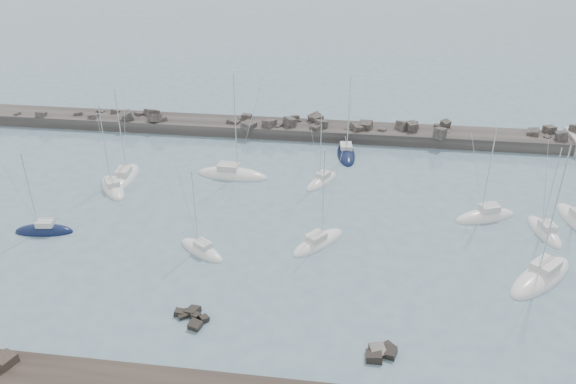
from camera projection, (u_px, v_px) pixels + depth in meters
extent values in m
plane|color=slate|center=(253.00, 264.00, 60.93)|extent=(400.00, 400.00, 0.00)
cube|color=#2B221E|center=(5.00, 360.00, 47.29)|extent=(1.93, 1.97, 0.84)
cube|color=black|center=(184.00, 316.00, 53.41)|extent=(1.46, 1.51, 1.07)
cube|color=black|center=(195.00, 325.00, 51.82)|extent=(1.39, 1.36, 0.89)
cube|color=black|center=(193.00, 311.00, 53.68)|extent=(1.56, 1.70, 0.90)
cube|color=black|center=(179.00, 314.00, 53.56)|extent=(0.95, 0.83, 0.95)
cube|color=black|center=(196.00, 316.00, 52.96)|extent=(0.98, 0.94, 0.68)
cube|color=black|center=(204.00, 318.00, 52.70)|extent=(1.16, 1.16, 0.54)
cube|color=black|center=(375.00, 349.00, 49.49)|extent=(0.63, 0.65, 0.52)
cube|color=black|center=(389.00, 353.00, 48.79)|extent=(1.60, 1.57, 0.87)
cube|color=black|center=(388.00, 349.00, 49.54)|extent=(1.51, 1.53, 0.90)
cube|color=black|center=(374.00, 358.00, 48.47)|extent=(1.50, 1.60, 1.31)
cube|color=black|center=(378.00, 352.00, 49.01)|extent=(1.72, 1.91, 0.98)
cube|color=#312D2B|center=(252.00, 131.00, 95.03)|extent=(115.00, 6.00, 3.20)
cube|color=#312D2B|center=(549.00, 130.00, 89.98)|extent=(2.06, 2.09, 1.33)
cube|color=#312D2B|center=(236.00, 120.00, 95.34)|extent=(1.85, 1.80, 1.20)
cube|color=#312D2B|center=(154.00, 118.00, 94.41)|extent=(2.51, 2.77, 2.23)
cube|color=#312D2B|center=(161.00, 121.00, 95.06)|extent=(2.56, 2.42, 1.72)
cube|color=#312D2B|center=(403.00, 127.00, 91.35)|extent=(2.72, 2.84, 2.20)
cube|color=#312D2B|center=(317.00, 120.00, 93.70)|extent=(2.43, 2.27, 1.61)
cube|color=#312D2B|center=(318.00, 129.00, 91.10)|extent=(2.02, 1.80, 1.66)
cube|color=#312D2B|center=(41.00, 115.00, 96.80)|extent=(1.80, 2.06, 1.45)
cube|color=#312D2B|center=(295.00, 119.00, 94.84)|extent=(1.55, 1.61, 1.24)
cube|color=#312D2B|center=(94.00, 117.00, 96.13)|extent=(1.70, 1.81, 1.41)
cube|color=#312D2B|center=(290.00, 123.00, 92.46)|extent=(2.63, 2.65, 1.94)
cube|color=#312D2B|center=(411.00, 127.00, 91.93)|extent=(2.93, 2.77, 2.24)
cube|color=#312D2B|center=(246.00, 119.00, 95.74)|extent=(1.69, 2.04, 1.88)
cube|color=#312D2B|center=(445.00, 125.00, 91.96)|extent=(1.95, 2.12, 1.83)
cube|color=#312D2B|center=(249.00, 126.00, 92.02)|extent=(2.69, 2.79, 1.53)
cube|color=#312D2B|center=(445.00, 133.00, 90.61)|extent=(1.73, 1.69, 1.35)
cube|color=#312D2B|center=(561.00, 137.00, 87.25)|extent=(1.97, 1.53, 2.13)
cube|color=#312D2B|center=(297.00, 122.00, 94.74)|extent=(1.69, 1.64, 1.31)
cube|color=#312D2B|center=(316.00, 120.00, 94.58)|extent=(3.17, 3.27, 2.50)
cube|color=#312D2B|center=(314.00, 129.00, 91.69)|extent=(1.91, 1.76, 1.52)
cube|color=#312D2B|center=(127.00, 117.00, 94.99)|extent=(2.53, 2.61, 2.28)
cube|color=#312D2B|center=(321.00, 125.00, 91.99)|extent=(2.46, 2.41, 1.85)
cube|color=#312D2B|center=(152.00, 113.00, 97.56)|extent=(2.83, 3.03, 1.95)
cube|color=#312D2B|center=(411.00, 127.00, 90.48)|extent=(2.08, 2.24, 1.76)
cube|color=#312D2B|center=(365.00, 126.00, 91.50)|extent=(2.61, 2.35, 1.82)
cube|color=#312D2B|center=(139.00, 116.00, 97.49)|extent=(1.98, 2.05, 1.42)
cube|color=#312D2B|center=(233.00, 123.00, 94.21)|extent=(2.49, 2.06, 1.66)
cube|color=#312D2B|center=(560.00, 140.00, 88.09)|extent=(1.63, 1.42, 1.29)
cube|color=#312D2B|center=(533.00, 134.00, 89.48)|extent=(2.46, 2.44, 1.95)
cube|color=#312D2B|center=(115.00, 113.00, 98.42)|extent=(1.73, 1.94, 1.88)
cube|color=#312D2B|center=(100.00, 112.00, 99.00)|extent=(1.71, 1.36, 1.18)
cube|color=#312D2B|center=(357.00, 129.00, 91.26)|extent=(2.90, 2.72, 2.16)
cube|color=#312D2B|center=(349.00, 131.00, 91.73)|extent=(1.83, 1.80, 1.28)
cube|color=#312D2B|center=(382.00, 132.00, 91.07)|extent=(1.59, 1.68, 1.20)
cube|color=#312D2B|center=(269.00, 125.00, 92.50)|extent=(2.51, 2.75, 2.16)
cube|color=#312D2B|center=(79.00, 115.00, 97.69)|extent=(2.01, 2.06, 1.45)
cube|color=#312D2B|center=(279.00, 128.00, 92.74)|extent=(1.72, 1.75, 1.39)
cube|color=#312D2B|center=(292.00, 120.00, 95.35)|extent=(1.43, 1.63, 1.22)
cube|color=#312D2B|center=(547.00, 138.00, 88.49)|extent=(1.34, 1.49, 1.23)
cube|color=#312D2B|center=(18.00, 116.00, 97.71)|extent=(1.74, 1.40, 1.38)
cube|color=#312D2B|center=(439.00, 127.00, 92.27)|extent=(1.59, 1.33, 1.01)
cube|color=#312D2B|center=(440.00, 133.00, 88.13)|extent=(2.28, 2.40, 1.94)
ellipsoid|color=white|center=(113.00, 188.00, 76.66)|extent=(6.78, 7.98, 2.00)
cube|color=silver|center=(112.00, 182.00, 75.80)|extent=(2.65, 2.78, 0.62)
cylinder|color=silver|center=(105.00, 144.00, 74.22)|extent=(0.11, 0.11, 10.89)
cylinder|color=silver|center=(113.00, 180.00, 75.10)|extent=(1.98, 2.65, 0.09)
ellipsoid|color=#0E183B|center=(44.00, 232.00, 66.76)|extent=(7.11, 2.99, 1.99)
cube|color=silver|center=(45.00, 223.00, 66.20)|extent=(2.09, 1.62, 0.70)
cylinder|color=silver|center=(30.00, 191.00, 64.20)|extent=(0.12, 0.12, 9.31)
cylinder|color=silver|center=(48.00, 218.00, 65.89)|extent=(2.75, 0.45, 0.10)
ellipsoid|color=white|center=(126.00, 179.00, 79.34)|extent=(3.20, 8.93, 2.30)
cube|color=silver|center=(123.00, 171.00, 78.32)|extent=(1.90, 2.55, 0.75)
cylinder|color=silver|center=(120.00, 131.00, 76.74)|extent=(0.13, 0.13, 11.87)
cylinder|color=silver|center=(121.00, 169.00, 77.45)|extent=(0.30, 3.52, 0.11)
ellipsoid|color=white|center=(232.00, 176.00, 80.19)|extent=(10.44, 3.89, 2.45)
cube|color=silver|center=(228.00, 166.00, 79.63)|extent=(3.01, 2.26, 0.74)
cylinder|color=silver|center=(235.00, 124.00, 76.34)|extent=(0.13, 0.13, 13.82)
cylinder|color=silver|center=(223.00, 162.00, 79.44)|extent=(4.09, 0.39, 0.11)
ellipsoid|color=white|center=(202.00, 251.00, 63.12)|extent=(6.70, 5.45, 1.80)
cube|color=silver|center=(203.00, 244.00, 62.42)|extent=(2.30, 2.16, 0.60)
cylinder|color=silver|center=(195.00, 209.00, 60.97)|extent=(0.10, 0.10, 9.02)
cylinder|color=silver|center=(205.00, 241.00, 61.89)|extent=(2.27, 1.56, 0.09)
ellipsoid|color=white|center=(322.00, 182.00, 78.40)|extent=(5.16, 7.13, 1.82)
cube|color=silver|center=(323.00, 174.00, 78.15)|extent=(2.15, 2.37, 0.60)
cylinder|color=silver|center=(321.00, 147.00, 75.46)|extent=(0.10, 0.10, 9.36)
cylinder|color=silver|center=(325.00, 169.00, 78.24)|extent=(1.38, 2.49, 0.09)
ellipsoid|color=white|center=(318.00, 243.00, 64.52)|extent=(6.81, 7.73, 1.95)
cube|color=silver|center=(316.00, 236.00, 63.75)|extent=(2.62, 2.73, 0.60)
cylinder|color=silver|center=(323.00, 194.00, 62.04)|extent=(0.10, 0.10, 10.67)
cylinder|color=silver|center=(313.00, 234.00, 63.15)|extent=(2.02, 2.54, 0.09)
ellipsoid|color=#0E183B|center=(346.00, 155.00, 86.66)|extent=(3.72, 8.97, 2.15)
cube|color=silver|center=(346.00, 146.00, 86.47)|extent=(2.03, 2.63, 0.67)
cylinder|color=silver|center=(349.00, 115.00, 82.88)|extent=(0.11, 0.11, 11.75)
cylinder|color=silver|center=(346.00, 141.00, 86.71)|extent=(0.51, 3.47, 0.10)
ellipsoid|color=white|center=(485.00, 218.00, 69.70)|extent=(8.47, 5.55, 2.25)
cube|color=silver|center=(489.00, 208.00, 69.18)|extent=(2.74, 2.41, 0.77)
cylinder|color=silver|center=(489.00, 172.00, 66.54)|extent=(0.13, 0.13, 10.98)
cylinder|color=silver|center=(494.00, 202.00, 68.98)|extent=(3.03, 1.39, 0.11)
ellipsoid|color=white|center=(544.00, 232.00, 66.63)|extent=(3.77, 7.59, 1.98)
cube|color=silver|center=(548.00, 226.00, 65.76)|extent=(1.87, 2.30, 0.67)
cylinder|color=silver|center=(552.00, 187.00, 64.46)|extent=(0.11, 0.11, 9.82)
cylinder|color=silver|center=(551.00, 223.00, 65.02)|extent=(0.72, 2.86, 0.10)
ellipsoid|color=white|center=(540.00, 279.00, 58.58)|extent=(9.50, 9.97, 2.56)
cube|color=silver|center=(546.00, 265.00, 58.19)|extent=(3.55, 3.60, 0.78)
cylinder|color=silver|center=(554.00, 213.00, 54.28)|extent=(0.13, 0.13, 14.20)
cylinder|color=silver|center=(551.00, 257.00, 58.27)|extent=(2.92, 3.18, 0.11)
ellipsoid|color=white|center=(576.00, 221.00, 68.88)|extent=(4.48, 8.95, 2.21)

